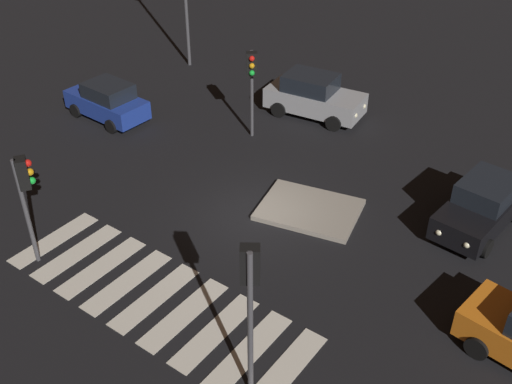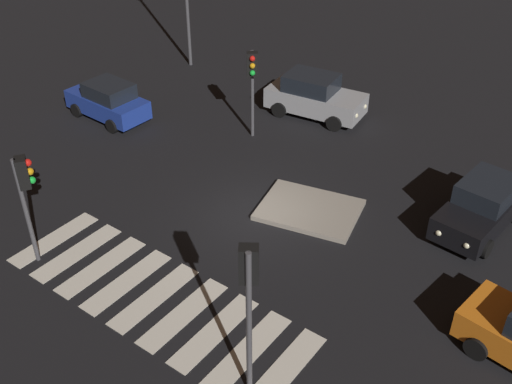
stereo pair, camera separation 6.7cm
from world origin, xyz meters
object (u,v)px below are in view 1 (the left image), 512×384
at_px(car_black, 482,206).
at_px(car_blue, 107,101).
at_px(traffic_island, 309,210).
at_px(traffic_light_south, 25,185).
at_px(traffic_light_east, 250,286).
at_px(traffic_light_west, 252,74).
at_px(car_silver, 314,96).

distance_m(car_black, car_blue, 16.26).
relative_size(traffic_island, car_blue, 0.97).
distance_m(traffic_light_south, traffic_light_east, 8.27).
relative_size(car_blue, traffic_light_south, 1.08).
height_order(traffic_light_west, traffic_light_south, traffic_light_west).
distance_m(car_black, car_silver, 9.72).
distance_m(car_blue, car_silver, 9.18).
distance_m(traffic_island, car_silver, 7.57).
height_order(car_silver, traffic_light_east, traffic_light_east).
height_order(car_black, traffic_light_east, traffic_light_east).
height_order(car_blue, traffic_light_west, traffic_light_west).
xyz_separation_m(car_black, traffic_light_east, (-2.30, -9.85, 2.51)).
xyz_separation_m(traffic_island, car_silver, (-3.86, 6.46, 0.84)).
bearing_deg(car_silver, car_blue, -148.61).
bearing_deg(traffic_island, traffic_light_east, -68.89).
bearing_deg(car_blue, car_silver, -139.36).
bearing_deg(traffic_light_east, traffic_light_west, 1.21).
relative_size(car_blue, car_silver, 0.89).
distance_m(car_silver, traffic_light_west, 3.96).
height_order(traffic_island, traffic_light_south, traffic_light_south).
bearing_deg(traffic_light_east, car_blue, 24.89).
distance_m(car_blue, traffic_light_south, 9.92).
xyz_separation_m(traffic_island, traffic_light_east, (2.78, -7.20, 3.29)).
bearing_deg(car_silver, traffic_light_south, -103.64).
xyz_separation_m(car_blue, traffic_light_west, (6.21, 2.39, 2.03)).
distance_m(traffic_light_west, traffic_light_south, 10.36).
distance_m(traffic_island, traffic_light_south, 9.43).
height_order(traffic_island, traffic_light_east, traffic_light_east).
height_order(car_blue, traffic_light_south, traffic_light_south).
xyz_separation_m(traffic_light_west, traffic_light_east, (7.64, -10.36, 0.50)).
xyz_separation_m(traffic_island, traffic_light_south, (-5.47, -7.18, 2.72)).
bearing_deg(traffic_island, car_blue, 176.04).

